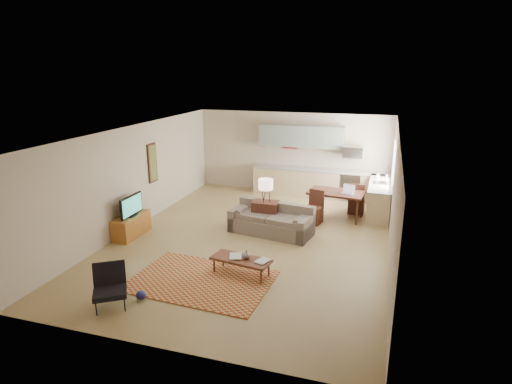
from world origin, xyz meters
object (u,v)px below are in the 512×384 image
(tv_credenza, at_px, (131,226))
(dining_table, at_px, (336,205))
(sofa, at_px, (271,219))
(armchair, at_px, (110,288))
(console_table, at_px, (266,216))
(coffee_table, at_px, (241,267))

(tv_credenza, xyz_separation_m, dining_table, (4.77, 2.88, 0.12))
(sofa, height_order, armchair, sofa)
(console_table, relative_size, dining_table, 0.51)
(armchair, distance_m, dining_table, 6.75)
(coffee_table, relative_size, armchair, 1.65)
(sofa, relative_size, tv_credenza, 1.89)
(sofa, distance_m, coffee_table, 2.41)
(tv_credenza, bearing_deg, sofa, 19.59)
(coffee_table, distance_m, tv_credenza, 3.57)
(sofa, height_order, dining_table, dining_table)
(armchair, height_order, console_table, console_table)
(dining_table, bearing_deg, coffee_table, -102.54)
(sofa, distance_m, console_table, 0.30)
(console_table, bearing_deg, coffee_table, -86.18)
(coffee_table, height_order, armchair, armchair)
(console_table, distance_m, dining_table, 2.20)
(armchair, bearing_deg, tv_credenza, 83.23)
(sofa, xyz_separation_m, coffee_table, (0.02, -2.40, -0.19))
(sofa, distance_m, dining_table, 2.22)
(coffee_table, xyz_separation_m, console_table, (-0.23, 2.62, 0.20))
(coffee_table, height_order, dining_table, dining_table)
(sofa, bearing_deg, dining_table, 59.20)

